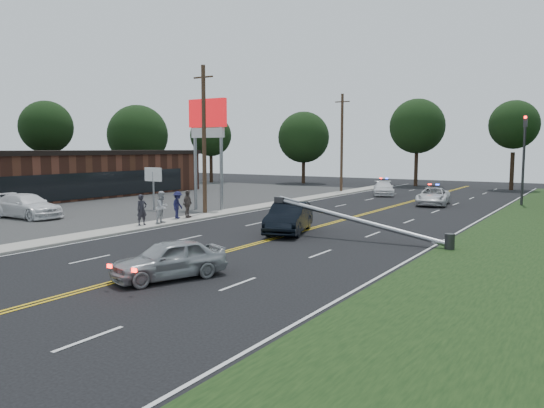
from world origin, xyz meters
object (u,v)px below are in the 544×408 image
Objects in this scene: emergency_a at (433,196)px; bystander_d at (187,204)px; utility_pole_mid at (204,139)px; utility_pole_far at (342,143)px; waiting_sedan at (169,259)px; fallen_streetlight at (367,222)px; bystander_b at (162,207)px; small_sign at (153,178)px; bystander_c at (178,205)px; parked_car at (27,206)px; traffic_signal at (524,152)px; emergency_b at (384,188)px; pylon_sign at (208,127)px; bystander_a at (142,210)px; crashed_sedan at (289,218)px.

emergency_a is 20.09m from bystander_d.
emergency_a is at bearing 51.12° from utility_pole_mid.
utility_pole_far is (0.00, 22.00, 0.00)m from utility_pole_mid.
emergency_a is at bearing 110.63° from waiting_sedan.
bystander_b is at bearing -174.04° from fallen_streetlight.
bystander_b is at bearing -41.66° from small_sign.
fallen_streetlight is (18.19, -4.00, -1.41)m from small_sign.
small_sign reaches higher than bystander_c.
waiting_sedan is at bearing -74.10° from utility_pole_far.
parked_car is at bearing -138.21° from utility_pole_mid.
fallen_streetlight is at bearing -93.05° from bystander_b.
traffic_signal is 27.40m from bystander_c.
small_sign is 22.88m from emergency_b.
utility_pole_far is (-17.50, 4.00, 0.88)m from traffic_signal.
bystander_b reaches higher than emergency_a.
utility_pole_mid is (1.30, -2.00, -0.91)m from pylon_sign.
utility_pole_far is (1.30, 20.00, -0.91)m from pylon_sign.
utility_pole_mid reaches higher than bystander_b.
bystander_d is (5.55, -2.63, -1.34)m from small_sign.
bystander_b is (2.43, -7.28, -4.94)m from pylon_sign.
waiting_sedan is (10.45, -36.67, -4.40)m from utility_pole_far.
pylon_sign reaches higher than bystander_c.
bystander_b is (1.13, -27.28, -4.03)m from utility_pole_far.
waiting_sedan is 20.25m from parked_car.
emergency_b is 2.60× the size of bystander_a.
pylon_sign is at bearing -145.26° from emergency_a.
crashed_sedan is (10.22, -5.89, -5.18)m from pylon_sign.
pylon_sign is at bearing 9.47° from bystander_b.
bystander_a is at bearing -88.46° from utility_pole_far.
small_sign is 0.77× the size of waiting_sedan.
waiting_sedan is 15.18m from bystander_c.
waiting_sedan is (-7.05, -32.66, -3.52)m from traffic_signal.
emergency_a is at bearing -66.69° from emergency_b.
crashed_sedan is 1.23× the size of waiting_sedan.
emergency_a is 2.91× the size of bystander_c.
traffic_signal reaches higher than emergency_b.
pylon_sign is 21.07m from waiting_sedan.
small_sign is 8.64m from parked_car.
fallen_streetlight is 5.36× the size of bystander_d.
crashed_sedan is at bearing -80.07° from parked_car.
emergency_a is 8.98m from emergency_b.
pylon_sign is 1.75× the size of emergency_b.
emergency_b is (13.63, 28.19, -0.11)m from parked_car.
utility_pole_mid reaches higher than traffic_signal.
bystander_c reaches higher than parked_car.
waiting_sedan is at bearing -43.89° from small_sign.
emergency_b is (5.10, -1.44, -4.42)m from utility_pole_far.
fallen_streetlight reaches higher than bystander_a.
fallen_streetlight is 0.94× the size of utility_pole_mid.
crashed_sedan reaches higher than emergency_b.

